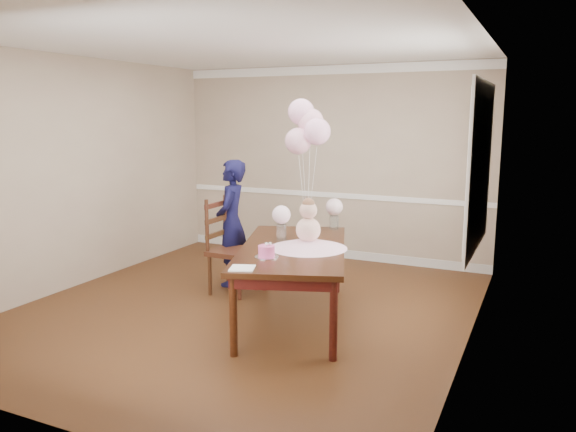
% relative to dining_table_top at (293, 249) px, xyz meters
% --- Properties ---
extents(floor, '(4.50, 5.00, 0.00)m').
position_rel_dining_table_top_xyz_m(floor, '(-0.58, 0.04, -0.73)').
color(floor, '#361D0D').
rests_on(floor, ground).
extents(ceiling, '(4.50, 5.00, 0.02)m').
position_rel_dining_table_top_xyz_m(ceiling, '(-0.58, 0.04, 1.97)').
color(ceiling, white).
rests_on(ceiling, wall_back).
extents(wall_back, '(4.50, 0.02, 2.70)m').
position_rel_dining_table_top_xyz_m(wall_back, '(-0.58, 2.54, 0.62)').
color(wall_back, tan).
rests_on(wall_back, floor).
extents(wall_front, '(4.50, 0.02, 2.70)m').
position_rel_dining_table_top_xyz_m(wall_front, '(-0.58, -2.46, 0.62)').
color(wall_front, tan).
rests_on(wall_front, floor).
extents(wall_left, '(0.02, 5.00, 2.70)m').
position_rel_dining_table_top_xyz_m(wall_left, '(-2.83, 0.04, 0.62)').
color(wall_left, tan).
rests_on(wall_left, floor).
extents(wall_right, '(0.02, 5.00, 2.70)m').
position_rel_dining_table_top_xyz_m(wall_right, '(1.67, 0.04, 0.62)').
color(wall_right, tan).
rests_on(wall_right, floor).
extents(chair_rail_trim, '(4.50, 0.02, 0.07)m').
position_rel_dining_table_top_xyz_m(chair_rail_trim, '(-0.58, 2.53, 0.17)').
color(chair_rail_trim, white).
rests_on(chair_rail_trim, wall_back).
extents(crown_molding, '(4.50, 0.02, 0.12)m').
position_rel_dining_table_top_xyz_m(crown_molding, '(-0.58, 2.53, 1.90)').
color(crown_molding, white).
rests_on(crown_molding, wall_back).
extents(baseboard_trim, '(4.50, 0.02, 0.12)m').
position_rel_dining_table_top_xyz_m(baseboard_trim, '(-0.58, 2.53, -0.67)').
color(baseboard_trim, silver).
rests_on(baseboard_trim, floor).
extents(window_frame, '(0.02, 1.66, 1.56)m').
position_rel_dining_table_top_xyz_m(window_frame, '(1.65, 0.54, 0.82)').
color(window_frame, white).
rests_on(window_frame, wall_right).
extents(window_blinds, '(0.01, 1.50, 1.40)m').
position_rel_dining_table_top_xyz_m(window_blinds, '(1.63, 0.54, 0.82)').
color(window_blinds, white).
rests_on(window_blinds, wall_right).
extents(dining_table_top, '(1.60, 2.22, 0.05)m').
position_rel_dining_table_top_xyz_m(dining_table_top, '(0.00, 0.00, 0.00)').
color(dining_table_top, black).
rests_on(dining_table_top, table_leg_fl).
extents(table_apron, '(1.47, 2.09, 0.10)m').
position_rel_dining_table_top_xyz_m(table_apron, '(0.00, 0.00, -0.08)').
color(table_apron, black).
rests_on(table_apron, table_leg_fl).
extents(table_leg_fl, '(0.09, 0.09, 0.70)m').
position_rel_dining_table_top_xyz_m(table_leg_fl, '(-0.10, -1.01, -0.38)').
color(table_leg_fl, black).
rests_on(table_leg_fl, floor).
extents(table_leg_fr, '(0.09, 0.09, 0.70)m').
position_rel_dining_table_top_xyz_m(table_leg_fr, '(0.70, -0.73, -0.38)').
color(table_leg_fr, black).
rests_on(table_leg_fr, floor).
extents(table_leg_bl, '(0.09, 0.09, 0.70)m').
position_rel_dining_table_top_xyz_m(table_leg_bl, '(-0.70, 0.73, -0.38)').
color(table_leg_bl, black).
rests_on(table_leg_bl, floor).
extents(table_leg_br, '(0.09, 0.09, 0.70)m').
position_rel_dining_table_top_xyz_m(table_leg_br, '(0.10, 1.01, -0.38)').
color(table_leg_br, black).
rests_on(table_leg_br, floor).
extents(baby_skirt, '(0.97, 0.97, 0.10)m').
position_rel_dining_table_top_xyz_m(baby_skirt, '(0.16, 0.00, 0.08)').
color(baby_skirt, '#FFBBDC').
rests_on(baby_skirt, dining_table_top).
extents(baby_torso, '(0.24, 0.24, 0.24)m').
position_rel_dining_table_top_xyz_m(baby_torso, '(0.16, 0.00, 0.21)').
color(baby_torso, '#FA9EB6').
rests_on(baby_torso, baby_skirt).
extents(baby_head, '(0.17, 0.17, 0.17)m').
position_rel_dining_table_top_xyz_m(baby_head, '(0.16, 0.00, 0.40)').
color(baby_head, '#DDAB98').
rests_on(baby_head, baby_torso).
extents(baby_hair, '(0.12, 0.12, 0.12)m').
position_rel_dining_table_top_xyz_m(baby_hair, '(0.16, 0.00, 0.46)').
color(baby_hair, brown).
rests_on(baby_hair, baby_head).
extents(cake_platter, '(0.28, 0.28, 0.01)m').
position_rel_dining_table_top_xyz_m(cake_platter, '(-0.04, -0.49, 0.03)').
color(cake_platter, silver).
rests_on(cake_platter, dining_table_top).
extents(birthday_cake, '(0.19, 0.19, 0.10)m').
position_rel_dining_table_top_xyz_m(birthday_cake, '(-0.04, -0.49, 0.08)').
color(birthday_cake, '#E44896').
rests_on(birthday_cake, cake_platter).
extents(cake_flower_a, '(0.03, 0.03, 0.03)m').
position_rel_dining_table_top_xyz_m(cake_flower_a, '(-0.04, -0.49, 0.15)').
color(cake_flower_a, white).
rests_on(cake_flower_a, birthday_cake).
extents(cake_flower_b, '(0.03, 0.03, 0.03)m').
position_rel_dining_table_top_xyz_m(cake_flower_b, '(-0.02, -0.46, 0.15)').
color(cake_flower_b, silver).
rests_on(cake_flower_b, birthday_cake).
extents(rose_vase_near, '(0.13, 0.13, 0.16)m').
position_rel_dining_table_top_xyz_m(rose_vase_near, '(-0.24, 0.23, 0.11)').
color(rose_vase_near, white).
rests_on(rose_vase_near, dining_table_top).
extents(roses_near, '(0.19, 0.19, 0.19)m').
position_rel_dining_table_top_xyz_m(roses_near, '(-0.24, 0.23, 0.29)').
color(roses_near, white).
rests_on(roses_near, rose_vase_near).
extents(rose_vase_far, '(0.13, 0.13, 0.16)m').
position_rel_dining_table_top_xyz_m(rose_vase_far, '(0.08, 0.93, 0.11)').
color(rose_vase_far, silver).
rests_on(rose_vase_far, dining_table_top).
extents(roses_far, '(0.19, 0.19, 0.19)m').
position_rel_dining_table_top_xyz_m(roses_far, '(0.08, 0.93, 0.29)').
color(roses_far, beige).
rests_on(roses_far, rose_vase_far).
extents(napkin, '(0.25, 0.25, 0.01)m').
position_rel_dining_table_top_xyz_m(napkin, '(-0.05, -0.92, 0.03)').
color(napkin, white).
rests_on(napkin, dining_table_top).
extents(balloon_weight, '(0.05, 0.05, 0.02)m').
position_rel_dining_table_top_xyz_m(balloon_weight, '(-0.09, 0.55, 0.04)').
color(balloon_weight, silver).
rests_on(balloon_weight, dining_table_top).
extents(balloon_a, '(0.28, 0.28, 0.28)m').
position_rel_dining_table_top_xyz_m(balloon_a, '(-0.18, 0.52, 1.03)').
color(balloon_a, '#E8A4BA').
rests_on(balloon_a, balloon_ribbon_a).
extents(balloon_b, '(0.28, 0.28, 0.28)m').
position_rel_dining_table_top_xyz_m(balloon_b, '(0.03, 0.54, 1.13)').
color(balloon_b, '#FFB4DB').
rests_on(balloon_b, balloon_ribbon_b).
extents(balloon_c, '(0.28, 0.28, 0.28)m').
position_rel_dining_table_top_xyz_m(balloon_c, '(-0.10, 0.65, 1.23)').
color(balloon_c, '#F1AAC0').
rests_on(balloon_c, balloon_ribbon_c).
extents(balloon_d, '(0.28, 0.28, 0.28)m').
position_rel_dining_table_top_xyz_m(balloon_d, '(-0.20, 0.64, 1.33)').
color(balloon_d, '#FAB1D6').
rests_on(balloon_d, balloon_ribbon_d).
extents(balloon_ribbon_a, '(0.09, 0.03, 0.84)m').
position_rel_dining_table_top_xyz_m(balloon_ribbon_a, '(-0.13, 0.54, 0.46)').
color(balloon_ribbon_a, white).
rests_on(balloon_ribbon_a, balloon_weight).
extents(balloon_ribbon_b, '(0.11, 0.02, 0.94)m').
position_rel_dining_table_top_xyz_m(balloon_ribbon_b, '(-0.03, 0.55, 0.51)').
color(balloon_ribbon_b, white).
rests_on(balloon_ribbon_b, balloon_weight).
extents(balloon_ribbon_c, '(0.02, 0.10, 1.04)m').
position_rel_dining_table_top_xyz_m(balloon_ribbon_c, '(-0.09, 0.60, 0.56)').
color(balloon_ribbon_c, white).
rests_on(balloon_ribbon_c, balloon_weight).
extents(balloon_ribbon_d, '(0.11, 0.07, 1.14)m').
position_rel_dining_table_top_xyz_m(balloon_ribbon_d, '(-0.14, 0.60, 0.61)').
color(balloon_ribbon_d, silver).
rests_on(balloon_ribbon_d, balloon_weight).
extents(dining_chair_seat, '(0.48, 0.48, 0.05)m').
position_rel_dining_table_top_xyz_m(dining_chair_seat, '(-0.98, 0.49, -0.24)').
color(dining_chair_seat, '#381A0F').
rests_on(dining_chair_seat, chair_leg_fl).
extents(chair_leg_fl, '(0.04, 0.04, 0.46)m').
position_rel_dining_table_top_xyz_m(chair_leg_fl, '(-1.17, 0.30, -0.49)').
color(chair_leg_fl, '#321A0D').
rests_on(chair_leg_fl, floor).
extents(chair_leg_fr, '(0.04, 0.04, 0.46)m').
position_rel_dining_table_top_xyz_m(chair_leg_fr, '(-0.79, 0.30, -0.49)').
color(chair_leg_fr, '#36170E').
rests_on(chair_leg_fr, floor).
extents(chair_leg_bl, '(0.04, 0.04, 0.46)m').
position_rel_dining_table_top_xyz_m(chair_leg_bl, '(-1.17, 0.69, -0.49)').
color(chair_leg_bl, '#35170E').
rests_on(chair_leg_bl, floor).
extents(chair_leg_br, '(0.04, 0.04, 0.46)m').
position_rel_dining_table_top_xyz_m(chair_leg_br, '(-0.78, 0.68, -0.49)').
color(chair_leg_br, '#39190F').
rests_on(chair_leg_br, floor).
extents(chair_back_post_l, '(0.04, 0.04, 0.60)m').
position_rel_dining_table_top_xyz_m(chair_back_post_l, '(-1.20, 0.30, 0.07)').
color(chair_back_post_l, '#32180D').
rests_on(chair_back_post_l, dining_chair_seat).
extents(chair_back_post_r, '(0.04, 0.04, 0.60)m').
position_rel_dining_table_top_xyz_m(chair_back_post_r, '(-1.19, 0.69, 0.07)').
color(chair_back_post_r, '#3E1F11').
rests_on(chair_back_post_r, dining_chair_seat).
extents(chair_slat_low, '(0.04, 0.43, 0.05)m').
position_rel_dining_table_top_xyz_m(chair_slat_low, '(-1.19, 0.49, -0.06)').
color(chair_slat_low, '#371F0F').
rests_on(chair_slat_low, dining_chair_seat).
extents(chair_slat_mid, '(0.04, 0.43, 0.05)m').
position_rel_dining_table_top_xyz_m(chair_slat_mid, '(-1.19, 0.49, 0.11)').
color(chair_slat_mid, '#351C0E').
rests_on(chair_slat_mid, dining_chair_seat).
extents(chair_slat_top, '(0.04, 0.43, 0.05)m').
position_rel_dining_table_top_xyz_m(chair_slat_top, '(-1.19, 0.49, 0.29)').
color(chair_slat_top, '#3B1810').
rests_on(chair_slat_top, dining_chair_seat).
extents(woman, '(0.49, 0.62, 1.51)m').
position_rel_dining_table_top_xyz_m(woman, '(-1.17, 0.79, 0.03)').
color(woman, black).
rests_on(woman, floor).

